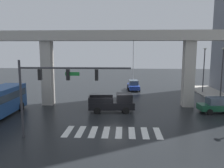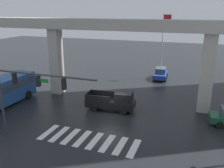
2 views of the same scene
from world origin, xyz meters
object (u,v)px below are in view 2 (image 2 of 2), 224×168
object	(u,v)px
sedan_blue	(161,73)
traffic_signal_mast	(26,86)
pickup_truck	(113,101)
flagpole	(163,42)

from	to	relation	value
sedan_blue	traffic_signal_mast	distance (m)	23.39
traffic_signal_mast	pickup_truck	bearing A→B (deg)	61.70
traffic_signal_mast	sedan_blue	bearing A→B (deg)	72.43
pickup_truck	flagpole	size ratio (longest dim) A/B	0.54
sedan_blue	flagpole	size ratio (longest dim) A/B	0.46
sedan_blue	flagpole	distance (m)	4.78
pickup_truck	traffic_signal_mast	size ratio (longest dim) A/B	0.60
pickup_truck	flagpole	world-z (taller)	flagpole
flagpole	sedan_blue	bearing A→B (deg)	-92.15
sedan_blue	flagpole	bearing A→B (deg)	87.85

